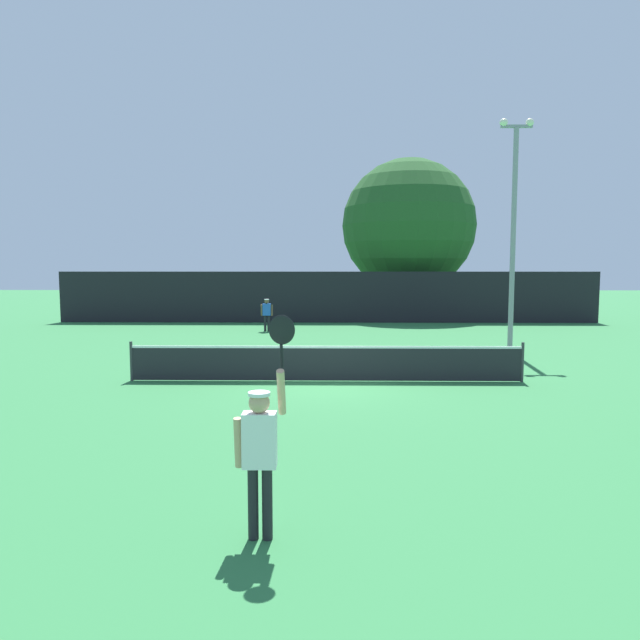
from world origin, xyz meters
TOP-DOWN VIEW (x-y plane):
  - ground_plane at (0.00, 0.00)m, footprint 120.00×120.00m
  - tennis_net at (0.00, 0.00)m, footprint 10.60×0.08m
  - perimeter_fence at (0.00, 16.34)m, footprint 29.69×0.12m
  - player_serving at (-0.68, -9.00)m, footprint 0.68×0.40m
  - player_receiving at (-2.89, 11.98)m, footprint 0.57×0.23m
  - tennis_ball at (1.36, 3.82)m, footprint 0.07×0.07m
  - light_pole at (6.60, 5.34)m, footprint 1.18×0.28m
  - large_tree at (5.01, 20.85)m, footprint 8.22×8.22m
  - parked_car_near at (-7.69, 22.68)m, footprint 2.00×4.25m
  - parked_car_mid at (6.41, 22.62)m, footprint 2.35×4.38m
  - parked_car_far at (10.35, 23.09)m, footprint 2.23×4.34m

SIDE VIEW (x-z plane):
  - ground_plane at x=0.00m, z-range 0.00..0.00m
  - tennis_ball at x=1.36m, z-range 0.00..0.07m
  - tennis_net at x=0.00m, z-range -0.02..1.05m
  - parked_car_near at x=-7.69m, z-range -0.07..1.62m
  - parked_car_mid at x=6.41m, z-range -0.07..1.62m
  - parked_car_far at x=10.35m, z-range -0.07..1.62m
  - player_receiving at x=-2.89m, z-range 0.16..1.70m
  - player_serving at x=-0.68m, z-range -0.15..2.40m
  - perimeter_fence at x=0.00m, z-range 0.00..2.81m
  - light_pole at x=6.60m, z-range 0.56..8.78m
  - large_tree at x=5.01m, z-range 0.75..10.47m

